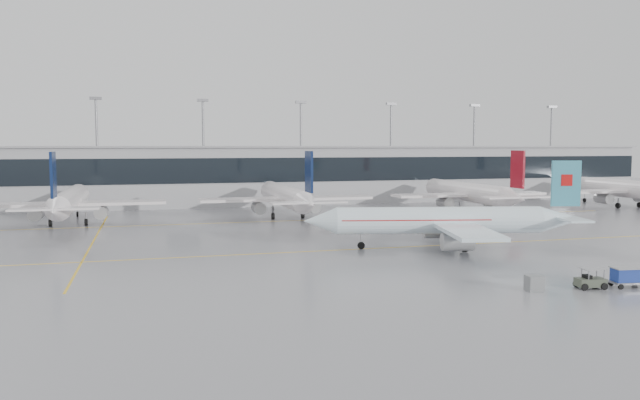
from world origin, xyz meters
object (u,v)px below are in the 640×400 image
object	(u,v)px
air_canada_jet	(449,221)
gse_unit	(534,283)
baggage_tug	(590,281)
baggage_cart	(628,275)

from	to	relation	value
air_canada_jet	gse_unit	world-z (taller)	air_canada_jet
air_canada_jet	gse_unit	xyz separation A→B (m)	(-3.30, -22.25, -2.70)
baggage_tug	baggage_cart	bearing A→B (deg)	-0.00
baggage_tug	gse_unit	bearing A→B (deg)	-178.00
gse_unit	baggage_tug	bearing A→B (deg)	1.38
baggage_tug	gse_unit	size ratio (longest dim) A/B	2.80
air_canada_jet	gse_unit	distance (m)	22.65
air_canada_jet	baggage_cart	bearing A→B (deg)	115.90
air_canada_jet	baggage_cart	xyz separation A→B (m)	(5.59, -23.23, -2.31)
air_canada_jet	baggage_tug	size ratio (longest dim) A/B	9.18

